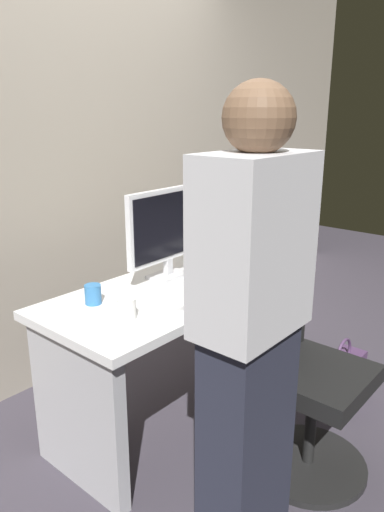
% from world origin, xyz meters
% --- Properties ---
extents(ground_plane, '(9.00, 9.00, 0.00)m').
position_xyz_m(ground_plane, '(0.00, 0.00, 0.00)').
color(ground_plane, '#3D3842').
extents(wall_back, '(6.40, 0.10, 3.00)m').
position_xyz_m(wall_back, '(0.00, 0.88, 1.50)').
color(wall_back, '#9E9384').
rests_on(wall_back, ground).
extents(desk, '(1.47, 0.64, 0.73)m').
position_xyz_m(desk, '(0.00, 0.00, 0.51)').
color(desk, white).
rests_on(desk, ground).
extents(office_chair, '(0.52, 0.52, 0.94)m').
position_xyz_m(office_chair, '(0.05, -0.64, 0.43)').
color(office_chair, black).
rests_on(office_chair, ground).
extents(person_at_desk, '(0.40, 0.24, 1.64)m').
position_xyz_m(person_at_desk, '(-0.43, -0.68, 0.84)').
color(person_at_desk, '#262838').
rests_on(person_at_desk, ground).
extents(monitor, '(0.54, 0.15, 0.46)m').
position_xyz_m(monitor, '(0.02, 0.12, 0.99)').
color(monitor, silver).
rests_on(monitor, desk).
extents(keyboard, '(0.44, 0.15, 0.02)m').
position_xyz_m(keyboard, '(-0.10, -0.15, 0.74)').
color(keyboard, white).
rests_on(keyboard, desk).
extents(mouse, '(0.06, 0.10, 0.03)m').
position_xyz_m(mouse, '(0.19, -0.12, 0.75)').
color(mouse, white).
rests_on(mouse, desk).
extents(cup_near_keyboard, '(0.08, 0.08, 0.09)m').
position_xyz_m(cup_near_keyboard, '(-0.47, -0.11, 0.78)').
color(cup_near_keyboard, white).
rests_on(cup_near_keyboard, desk).
extents(cup_by_monitor, '(0.07, 0.07, 0.09)m').
position_xyz_m(cup_by_monitor, '(-0.46, 0.13, 0.77)').
color(cup_by_monitor, '#3372B2').
rests_on(cup_by_monitor, desk).
extents(book_stack, '(0.22, 0.16, 0.17)m').
position_xyz_m(book_stack, '(0.44, 0.18, 0.81)').
color(book_stack, '#3359A5').
rests_on(book_stack, desk).
extents(cell_phone, '(0.10, 0.16, 0.01)m').
position_xyz_m(cell_phone, '(0.41, -0.19, 0.74)').
color(cell_phone, black).
rests_on(cell_phone, desk).
extents(handbag, '(0.34, 0.14, 0.38)m').
position_xyz_m(handbag, '(0.63, -0.59, 0.14)').
color(handbag, '#4C3356').
rests_on(handbag, ground).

